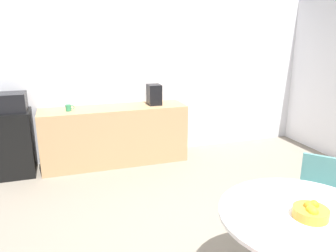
{
  "coord_description": "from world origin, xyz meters",
  "views": [
    {
      "loc": [
        -1.24,
        -2.24,
        1.99
      ],
      "look_at": [
        -0.1,
        1.23,
        0.95
      ],
      "focal_mm": 34.77,
      "sensor_mm": 36.0,
      "label": 1
    }
  ],
  "objects_px": {
    "microwave": "(8,102)",
    "fruit_bowl": "(311,212)",
    "mini_fridge": "(13,143)",
    "coffee_maker": "(154,95)",
    "mug_white": "(69,108)",
    "chair_teal": "(319,188)",
    "round_table": "(301,229)"
  },
  "relations": [
    {
      "from": "microwave",
      "to": "fruit_bowl",
      "type": "distance_m",
      "value": 4.03
    },
    {
      "from": "mini_fridge",
      "to": "coffee_maker",
      "type": "distance_m",
      "value": 2.19
    },
    {
      "from": "microwave",
      "to": "coffee_maker",
      "type": "xyz_separation_m",
      "value": [
        2.11,
        0.0,
        -0.01
      ]
    },
    {
      "from": "mug_white",
      "to": "coffee_maker",
      "type": "bearing_deg",
      "value": 1.85
    },
    {
      "from": "mini_fridge",
      "to": "mug_white",
      "type": "bearing_deg",
      "value": -3.03
    },
    {
      "from": "mug_white",
      "to": "mini_fridge",
      "type": "bearing_deg",
      "value": 176.97
    },
    {
      "from": "mini_fridge",
      "to": "microwave",
      "type": "xyz_separation_m",
      "value": [
        0.0,
        0.0,
        0.6
      ]
    },
    {
      "from": "mini_fridge",
      "to": "fruit_bowl",
      "type": "xyz_separation_m",
      "value": [
        2.3,
        -3.3,
        0.33
      ]
    },
    {
      "from": "microwave",
      "to": "chair_teal",
      "type": "xyz_separation_m",
      "value": [
        3.05,
        -2.59,
        -0.55
      ]
    },
    {
      "from": "chair_teal",
      "to": "microwave",
      "type": "bearing_deg",
      "value": 139.7
    },
    {
      "from": "mini_fridge",
      "to": "round_table",
      "type": "relative_size",
      "value": 0.79
    },
    {
      "from": "round_table",
      "to": "mug_white",
      "type": "bearing_deg",
      "value": 114.86
    },
    {
      "from": "coffee_maker",
      "to": "microwave",
      "type": "bearing_deg",
      "value": 180.0
    },
    {
      "from": "mug_white",
      "to": "round_table",
      "type": "bearing_deg",
      "value": -65.14
    },
    {
      "from": "mini_fridge",
      "to": "round_table",
      "type": "xyz_separation_m",
      "value": [
        2.28,
        -3.24,
        0.16
      ]
    },
    {
      "from": "microwave",
      "to": "mug_white",
      "type": "relative_size",
      "value": 3.72
    },
    {
      "from": "mug_white",
      "to": "coffee_maker",
      "type": "height_order",
      "value": "coffee_maker"
    },
    {
      "from": "mini_fridge",
      "to": "round_table",
      "type": "bearing_deg",
      "value": -54.88
    },
    {
      "from": "fruit_bowl",
      "to": "coffee_maker",
      "type": "xyz_separation_m",
      "value": [
        -0.19,
        3.3,
        0.26
      ]
    },
    {
      "from": "round_table",
      "to": "microwave",
      "type": "bearing_deg",
      "value": 125.12
    },
    {
      "from": "mini_fridge",
      "to": "fruit_bowl",
      "type": "height_order",
      "value": "mini_fridge"
    },
    {
      "from": "microwave",
      "to": "coffee_maker",
      "type": "height_order",
      "value": "coffee_maker"
    },
    {
      "from": "fruit_bowl",
      "to": "mug_white",
      "type": "xyz_separation_m",
      "value": [
        -1.5,
        3.26,
        0.15
      ]
    },
    {
      "from": "fruit_bowl",
      "to": "mug_white",
      "type": "bearing_deg",
      "value": 114.72
    },
    {
      "from": "chair_teal",
      "to": "fruit_bowl",
      "type": "distance_m",
      "value": 1.07
    },
    {
      "from": "coffee_maker",
      "to": "mug_white",
      "type": "bearing_deg",
      "value": -178.15
    },
    {
      "from": "microwave",
      "to": "fruit_bowl",
      "type": "xyz_separation_m",
      "value": [
        2.3,
        -3.3,
        -0.27
      ]
    },
    {
      "from": "chair_teal",
      "to": "mug_white",
      "type": "relative_size",
      "value": 6.43
    },
    {
      "from": "microwave",
      "to": "mini_fridge",
      "type": "bearing_deg",
      "value": 0.0
    },
    {
      "from": "fruit_bowl",
      "to": "mug_white",
      "type": "height_order",
      "value": "mug_white"
    },
    {
      "from": "microwave",
      "to": "mug_white",
      "type": "xyz_separation_m",
      "value": [
        0.8,
        -0.04,
        -0.12
      ]
    },
    {
      "from": "microwave",
      "to": "fruit_bowl",
      "type": "height_order",
      "value": "microwave"
    }
  ]
}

